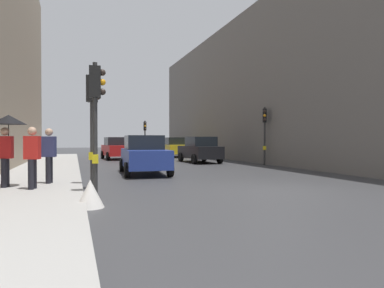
% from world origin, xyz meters
% --- Properties ---
extents(ground_plane, '(120.00, 120.00, 0.00)m').
position_xyz_m(ground_plane, '(0.00, 0.00, 0.00)').
color(ground_plane, '#38383A').
extents(sidewalk_kerb, '(3.06, 40.00, 0.16)m').
position_xyz_m(sidewalk_kerb, '(-7.12, 6.00, 0.08)').
color(sidewalk_kerb, '#A8A5A0').
rests_on(sidewalk_kerb, ground).
extents(building_facade_right, '(12.00, 35.83, 10.73)m').
position_xyz_m(building_facade_right, '(11.59, 14.30, 5.36)').
color(building_facade_right, slate).
rests_on(building_facade_right, ground).
extents(traffic_light_far_median, '(0.25, 0.43, 3.40)m').
position_xyz_m(traffic_light_far_median, '(0.65, 23.17, 2.35)').
color(traffic_light_far_median, '#2D2D2D').
rests_on(traffic_light_far_median, ground).
extents(traffic_light_near_left, '(0.44, 0.26, 3.63)m').
position_xyz_m(traffic_light_near_left, '(-5.27, 0.42, 2.51)').
color(traffic_light_near_left, '#2D2D2D').
rests_on(traffic_light_near_left, ground).
extents(traffic_light_near_right, '(0.45, 0.33, 3.69)m').
position_xyz_m(traffic_light_near_right, '(-5.27, 2.07, 2.55)').
color(traffic_light_near_right, '#2D2D2D').
rests_on(traffic_light_near_right, ground).
extents(traffic_light_mid_street, '(0.36, 0.44, 3.57)m').
position_xyz_m(traffic_light_mid_street, '(5.28, 9.09, 2.46)').
color(traffic_light_mid_street, '#2D2D2D').
rests_on(traffic_light_mid_street, ground).
extents(car_dark_suv, '(2.08, 4.23, 1.76)m').
position_xyz_m(car_dark_suv, '(2.28, 12.49, 0.88)').
color(car_dark_suv, black).
rests_on(car_dark_suv, ground).
extents(car_blue_van, '(2.21, 4.29, 1.76)m').
position_xyz_m(car_blue_van, '(-2.81, 6.24, 0.88)').
color(car_blue_van, navy).
rests_on(car_blue_van, ground).
extents(car_red_sedan, '(2.24, 4.31, 1.76)m').
position_xyz_m(car_red_sedan, '(-2.65, 18.23, 0.88)').
color(car_red_sedan, red).
rests_on(car_red_sedan, ground).
extents(car_yellow_taxi, '(2.13, 4.26, 1.76)m').
position_xyz_m(car_yellow_taxi, '(2.69, 20.04, 0.88)').
color(car_yellow_taxi, yellow).
rests_on(car_yellow_taxi, ground).
extents(car_silver_hatchback, '(2.26, 4.32, 1.76)m').
position_xyz_m(car_silver_hatchback, '(2.89, 26.32, 0.88)').
color(car_silver_hatchback, '#BCBCC1').
rests_on(car_silver_hatchback, ground).
extents(pedestrian_with_umbrella, '(1.00, 1.00, 2.14)m').
position_xyz_m(pedestrian_with_umbrella, '(-7.69, 2.24, 1.84)').
color(pedestrian_with_umbrella, black).
rests_on(pedestrian_with_umbrella, sidewalk_kerb).
extents(pedestrian_with_grey_backpack, '(0.65, 0.41, 1.77)m').
position_xyz_m(pedestrian_with_grey_backpack, '(-6.64, 2.81, 1.16)').
color(pedestrian_with_grey_backpack, black).
rests_on(pedestrian_with_grey_backpack, sidewalk_kerb).
extents(pedestrian_in_red_jacket, '(0.45, 0.36, 1.77)m').
position_xyz_m(pedestrian_in_red_jacket, '(-6.95, 1.57, 1.13)').
color(pedestrian_in_red_jacket, black).
rests_on(pedestrian_in_red_jacket, sidewalk_kerb).
extents(warning_sign_triangle, '(0.64, 0.64, 0.65)m').
position_xyz_m(warning_sign_triangle, '(-5.48, -0.89, 0.33)').
color(warning_sign_triangle, silver).
rests_on(warning_sign_triangle, ground).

